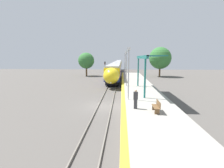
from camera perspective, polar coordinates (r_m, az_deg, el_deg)
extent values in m
plane|color=#56514C|center=(18.77, -2.25, -7.24)|extent=(120.00, 120.00, 0.00)
cube|color=slate|center=(18.83, -4.45, -6.97)|extent=(0.08, 90.00, 0.15)
cube|color=slate|center=(18.70, -0.04, -7.06)|extent=(0.08, 90.00, 0.15)
cube|color=black|center=(40.16, 0.77, 2.09)|extent=(2.43, 18.76, 0.75)
cube|color=navy|center=(40.07, 0.78, 3.23)|extent=(2.76, 20.40, 0.84)
cube|color=red|center=(40.03, 0.78, 4.04)|extent=(2.77, 20.40, 0.29)
cube|color=yellow|center=(39.97, 0.78, 5.15)|extent=(2.76, 20.40, 1.28)
cube|color=black|center=(39.98, 0.78, 5.06)|extent=(2.79, 18.76, 0.70)
cube|color=#9E9EA3|center=(39.93, 0.78, 6.28)|extent=(2.48, 20.40, 0.30)
cylinder|color=black|center=(32.87, -1.06, 0.38)|extent=(0.12, 0.87, 0.87)
cylinder|color=black|center=(32.79, 1.45, 0.35)|extent=(0.12, 0.87, 0.87)
cylinder|color=black|center=(35.04, -0.79, 0.89)|extent=(0.12, 0.87, 0.87)
cylinder|color=black|center=(34.97, 1.57, 0.87)|extent=(0.12, 0.87, 0.87)
cylinder|color=black|center=(45.40, 0.16, 2.64)|extent=(0.12, 0.87, 0.87)
cylinder|color=black|center=(45.34, 1.98, 2.63)|extent=(0.12, 0.87, 0.87)
cylinder|color=black|center=(47.58, 0.31, 2.91)|extent=(0.12, 0.87, 0.87)
cylinder|color=black|center=(47.53, 2.04, 2.90)|extent=(0.12, 0.87, 0.87)
ellipsoid|color=yellow|center=(28.71, -0.24, 2.69)|extent=(2.65, 3.49, 2.65)
ellipsoid|color=black|center=(28.23, -0.29, 3.48)|extent=(1.93, 2.04, 1.35)
sphere|color=#F9F4CC|center=(27.53, -0.41, 0.43)|extent=(0.24, 0.24, 0.24)
cube|color=black|center=(61.25, 1.67, 4.32)|extent=(2.43, 18.76, 0.75)
cube|color=navy|center=(61.20, 1.67, 5.06)|extent=(2.76, 20.40, 0.84)
cube|color=red|center=(61.17, 1.67, 5.59)|extent=(2.77, 20.40, 0.29)
cube|color=yellow|center=(61.13, 1.68, 6.32)|extent=(2.76, 20.40, 1.28)
cube|color=black|center=(61.13, 1.68, 6.26)|extent=(2.79, 18.76, 0.70)
cube|color=#9E9EA3|center=(61.11, 1.68, 7.06)|extent=(2.48, 20.40, 0.30)
cylinder|color=black|center=(53.90, 0.67, 3.57)|extent=(0.12, 0.87, 0.87)
cylinder|color=black|center=(53.85, 2.20, 3.56)|extent=(0.12, 0.87, 0.87)
cylinder|color=black|center=(56.09, 0.77, 3.77)|extent=(0.12, 0.87, 0.87)
cylinder|color=black|center=(56.04, 2.25, 3.76)|extent=(0.12, 0.87, 0.87)
cylinder|color=black|center=(66.49, 1.18, 4.51)|extent=(0.12, 0.87, 0.87)
cylinder|color=black|center=(66.45, 2.42, 4.50)|extent=(0.12, 0.87, 0.87)
cylinder|color=black|center=(68.69, 1.25, 4.64)|extent=(0.12, 0.87, 0.87)
cylinder|color=black|center=(68.65, 2.45, 4.63)|extent=(0.12, 0.87, 0.87)
cube|color=black|center=(82.40, 2.10, 5.40)|extent=(2.43, 18.76, 0.75)
cube|color=navy|center=(82.36, 2.11, 5.95)|extent=(2.76, 20.40, 0.84)
cube|color=red|center=(82.34, 2.11, 6.35)|extent=(2.77, 20.40, 0.29)
cube|color=yellow|center=(82.31, 2.11, 6.89)|extent=(2.76, 20.40, 1.28)
cube|color=black|center=(82.31, 2.11, 6.85)|extent=(2.79, 18.76, 0.70)
cube|color=#9E9EA3|center=(82.29, 2.11, 7.44)|extent=(2.48, 20.40, 0.30)
cylinder|color=black|center=(75.02, 1.43, 4.97)|extent=(0.12, 0.87, 0.87)
cylinder|color=black|center=(74.99, 2.53, 4.96)|extent=(0.12, 0.87, 0.87)
cylinder|color=black|center=(77.21, 1.48, 5.07)|extent=(0.12, 0.87, 0.87)
cylinder|color=black|center=(77.18, 2.55, 5.06)|extent=(0.12, 0.87, 0.87)
cylinder|color=black|center=(87.64, 1.71, 5.48)|extent=(0.12, 0.87, 0.87)
cylinder|color=black|center=(87.61, 2.65, 5.48)|extent=(0.12, 0.87, 0.87)
cylinder|color=black|center=(89.83, 1.75, 5.56)|extent=(0.12, 0.87, 0.87)
cylinder|color=black|center=(89.81, 2.67, 5.55)|extent=(0.12, 0.87, 0.87)
cube|color=black|center=(103.57, 2.36, 6.04)|extent=(2.43, 18.76, 0.75)
cube|color=navy|center=(103.53, 2.36, 6.48)|extent=(2.76, 20.40, 0.84)
cube|color=red|center=(103.52, 2.37, 6.79)|extent=(2.77, 20.40, 0.29)
cube|color=yellow|center=(103.49, 2.37, 7.23)|extent=(2.76, 20.40, 1.28)
cube|color=black|center=(103.50, 2.37, 7.19)|extent=(2.79, 18.76, 0.70)
cube|color=#9E9EA3|center=(103.48, 2.37, 7.66)|extent=(2.48, 20.40, 0.30)
cylinder|color=black|center=(96.18, 1.85, 5.75)|extent=(0.12, 0.87, 0.87)
cylinder|color=black|center=(96.15, 2.71, 5.75)|extent=(0.12, 0.87, 0.87)
cylinder|color=black|center=(98.37, 1.89, 5.82)|extent=(0.12, 0.87, 0.87)
cylinder|color=black|center=(98.35, 2.73, 5.81)|extent=(0.12, 0.87, 0.87)
cylinder|color=black|center=(108.80, 2.03, 6.08)|extent=(0.12, 0.87, 0.87)
cylinder|color=black|center=(108.78, 2.79, 6.07)|extent=(0.12, 0.87, 0.87)
cylinder|color=black|center=(111.00, 2.06, 6.12)|extent=(0.12, 0.87, 0.87)
cylinder|color=black|center=(110.98, 2.80, 6.12)|extent=(0.12, 0.87, 0.87)
cube|color=#9E998E|center=(18.72, 10.60, -5.98)|extent=(4.90, 64.00, 0.91)
cube|color=yellow|center=(18.46, 3.68, -4.58)|extent=(0.40, 64.00, 0.01)
cube|color=brown|center=(13.65, 14.50, -8.68)|extent=(0.36, 0.06, 0.42)
cube|color=brown|center=(14.68, 13.68, -7.43)|extent=(0.36, 0.06, 0.42)
cube|color=brown|center=(14.11, 14.10, -7.16)|extent=(0.44, 1.46, 0.03)
cube|color=brown|center=(14.08, 14.94, -6.23)|extent=(0.04, 1.46, 0.44)
cube|color=#333338|center=(14.72, 7.68, -6.47)|extent=(0.28, 0.20, 0.79)
cube|color=#333338|center=(14.56, 7.74, -3.78)|extent=(0.36, 0.22, 0.62)
sphere|color=beige|center=(14.47, 7.77, -2.16)|extent=(0.21, 0.21, 0.21)
cylinder|color=#59595E|center=(43.76, -2.30, 4.13)|extent=(0.14, 0.14, 3.49)
cube|color=black|center=(43.65, -2.32, 6.88)|extent=(0.28, 0.20, 0.70)
sphere|color=black|center=(43.53, -2.33, 7.10)|extent=(0.14, 0.14, 0.14)
sphere|color=red|center=(43.54, -2.33, 6.65)|extent=(0.14, 0.14, 0.14)
cylinder|color=#9E9EA3|center=(17.51, 5.40, 2.91)|extent=(0.12, 0.12, 4.97)
cube|color=silver|center=(17.45, 5.52, 11.45)|extent=(0.36, 0.20, 0.24)
cylinder|color=#9E9EA3|center=(26.36, 4.72, 4.80)|extent=(0.12, 0.12, 4.97)
cube|color=silver|center=(26.32, 4.79, 10.47)|extent=(0.36, 0.20, 0.24)
cylinder|color=#9E9EA3|center=(35.22, 4.38, 5.74)|extent=(0.12, 0.12, 4.97)
cube|color=silver|center=(35.19, 4.43, 9.98)|extent=(0.36, 0.20, 0.24)
cylinder|color=#9E9EA3|center=(44.08, 4.18, 6.30)|extent=(0.12, 0.12, 4.97)
cube|color=silver|center=(44.06, 4.22, 9.68)|extent=(0.36, 0.20, 0.24)
cylinder|color=#1E6B66|center=(18.49, 10.71, 1.86)|extent=(0.20, 0.20, 4.18)
cylinder|color=#1E6B66|center=(26.34, 8.53, 3.87)|extent=(0.20, 0.20, 4.18)
cube|color=#1E6B66|center=(22.31, 9.57, 8.64)|extent=(0.24, 10.93, 0.36)
cube|color=#1E6B66|center=(22.42, 11.89, 8.88)|extent=(2.00, 10.93, 0.10)
cylinder|color=brown|center=(50.12, -8.33, 4.06)|extent=(0.44, 0.44, 2.53)
sphere|color=#337033|center=(49.98, -8.41, 7.56)|extent=(4.49, 4.49, 4.49)
cylinder|color=brown|center=(49.63, 15.27, 3.89)|extent=(0.44, 0.44, 2.68)
sphere|color=#337033|center=(49.49, 15.44, 8.17)|extent=(5.92, 5.92, 5.92)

